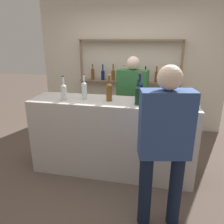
{
  "coord_description": "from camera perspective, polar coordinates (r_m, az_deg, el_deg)",
  "views": [
    {
      "loc": [
        0.59,
        -2.81,
        1.91
      ],
      "look_at": [
        0.0,
        0.0,
        0.93
      ],
      "focal_mm": 35.0,
      "sensor_mm": 36.0,
      "label": 1
    }
  ],
  "objects": [
    {
      "name": "back_wall",
      "position": [
        4.77,
        4.83,
        12.67
      ],
      "size": [
        3.88,
        0.12,
        2.8
      ],
      "primitive_type": "cube",
      "color": "beige",
      "rests_on": "ground_plane"
    },
    {
      "name": "ground_plane",
      "position": [
        3.45,
        0.0,
        -14.78
      ],
      "size": [
        16.0,
        16.0,
        0.0
      ],
      "primitive_type": "plane",
      "color": "brown"
    },
    {
      "name": "bar_counter",
      "position": [
        3.18,
        0.0,
        -6.54
      ],
      "size": [
        2.28,
        0.59,
        1.09
      ],
      "primitive_type": "cube",
      "color": "#B7B2AD",
      "rests_on": "ground_plane"
    },
    {
      "name": "counter_bottle_3",
      "position": [
        2.98,
        7.17,
        5.67
      ],
      "size": [
        0.09,
        0.09,
        0.38
      ],
      "color": "#0F1956",
      "rests_on": "bar_counter"
    },
    {
      "name": "customer_right",
      "position": [
        2.15,
        13.54,
        -7.2
      ],
      "size": [
        0.52,
        0.31,
        1.69
      ],
      "rotation": [
        0.0,
        0.0,
        1.77
      ],
      "color": "#121C33",
      "rests_on": "ground_plane"
    },
    {
      "name": "server_behind_counter",
      "position": [
        3.7,
        5.29,
        3.61
      ],
      "size": [
        0.52,
        0.29,
        1.63
      ],
      "rotation": [
        0.0,
        0.0,
        -1.72
      ],
      "color": "black",
      "rests_on": "ground_plane"
    },
    {
      "name": "back_shelf",
      "position": [
        4.61,
        4.42,
        10.37
      ],
      "size": [
        2.11,
        0.18,
        1.88
      ],
      "color": "#897056",
      "rests_on": "ground_plane"
    },
    {
      "name": "counter_bottle_4",
      "position": [
        3.05,
        -7.27,
        5.82
      ],
      "size": [
        0.07,
        0.07,
        0.35
      ],
      "color": "silver",
      "rests_on": "bar_counter"
    },
    {
      "name": "counter_bottle_2",
      "position": [
        2.95,
        -0.76,
        5.52
      ],
      "size": [
        0.08,
        0.08,
        0.36
      ],
      "color": "brown",
      "rests_on": "bar_counter"
    },
    {
      "name": "counter_bottle_0",
      "position": [
        2.79,
        6.78,
        4.53
      ],
      "size": [
        0.07,
        0.07,
        0.33
      ],
      "color": "black",
      "rests_on": "bar_counter"
    },
    {
      "name": "counter_bottle_1",
      "position": [
        3.05,
        -12.53,
        5.35
      ],
      "size": [
        0.08,
        0.08,
        0.33
      ],
      "color": "silver",
      "rests_on": "bar_counter"
    },
    {
      "name": "wine_glass",
      "position": [
        3.01,
        19.46,
        4.49
      ],
      "size": [
        0.08,
        0.08,
        0.16
      ],
      "color": "silver",
      "rests_on": "bar_counter"
    },
    {
      "name": "ice_bucket",
      "position": [
        2.82,
        14.52,
        3.98
      ],
      "size": [
        0.24,
        0.24,
        0.24
      ],
      "color": "black",
      "rests_on": "bar_counter"
    }
  ]
}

